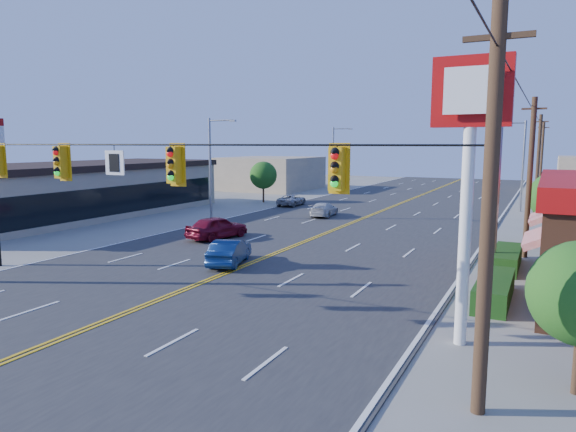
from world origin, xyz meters
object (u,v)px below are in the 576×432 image
at_px(signal_span, 85,180).
at_px(kfc_pylon, 469,143).
at_px(car_silver, 292,201).
at_px(car_white, 324,210).
at_px(car_magenta, 217,228).
at_px(car_blue, 230,253).

distance_m(signal_span, kfc_pylon, 11.87).
bearing_deg(car_silver, kfc_pylon, 121.56).
bearing_deg(car_white, signal_span, 90.81).
height_order(car_magenta, car_blue, car_magenta).
xyz_separation_m(signal_span, kfc_pylon, (11.12, 4.00, 1.16)).
relative_size(kfc_pylon, car_silver, 2.19).
xyz_separation_m(signal_span, car_silver, (-8.85, 32.44, -4.35)).
height_order(signal_span, kfc_pylon, signal_span).
bearing_deg(car_blue, car_white, -99.52).
xyz_separation_m(car_white, car_silver, (-5.64, 5.32, -0.03)).
bearing_deg(car_silver, car_blue, 105.82).
bearing_deg(signal_span, car_silver, 105.25).
height_order(car_blue, car_white, car_blue).
distance_m(car_magenta, car_white, 12.50).
bearing_deg(kfc_pylon, car_silver, 125.07).
distance_m(signal_span, car_white, 27.65).
xyz_separation_m(signal_span, car_blue, (-0.74, 9.33, -4.26)).
distance_m(car_blue, car_white, 17.96).
distance_m(car_blue, car_silver, 24.49).
height_order(car_blue, car_silver, car_blue).
height_order(kfc_pylon, car_silver, kfc_pylon).
xyz_separation_m(kfc_pylon, car_silver, (-19.96, 28.44, -5.50)).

